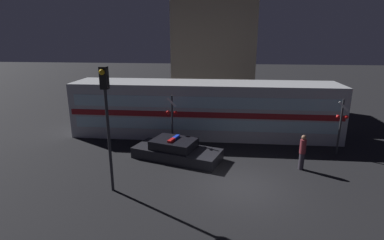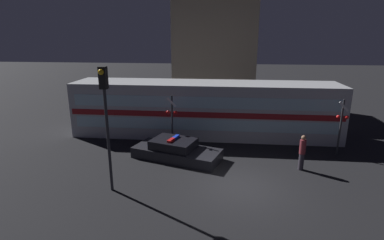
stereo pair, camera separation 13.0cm
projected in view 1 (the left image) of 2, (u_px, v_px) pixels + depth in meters
ground_plane at (242, 187)px, 13.63m from camera, size 120.00×120.00×0.00m
train at (204, 109)px, 20.32m from camera, size 17.60×3.18×3.62m
police_car at (176, 151)px, 16.65m from camera, size 5.18×3.33×1.21m
pedestrian at (302, 152)px, 15.15m from camera, size 0.31×0.31×1.85m
crossing_signal_near at (341, 123)px, 16.77m from camera, size 0.67×0.28×3.26m
crossing_signal_far at (172, 118)px, 17.70m from camera, size 0.67×0.28×3.27m
traffic_light_corner at (106, 107)px, 12.27m from camera, size 0.30×0.46×5.45m
building_left at (214, 56)px, 28.34m from camera, size 7.26×6.24×9.55m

